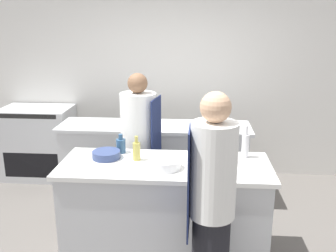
# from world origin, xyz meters

# --- Properties ---
(wall_back) EXTENTS (8.00, 0.06, 2.80)m
(wall_back) POSITION_xyz_m (0.00, 2.13, 1.40)
(wall_back) COLOR silver
(wall_back) RESTS_ON ground_plane
(prep_counter) EXTENTS (1.88, 0.73, 0.94)m
(prep_counter) POSITION_xyz_m (0.00, 0.00, 0.47)
(prep_counter) COLOR silver
(prep_counter) RESTS_ON ground_plane
(pass_counter) EXTENTS (2.33, 0.61, 0.94)m
(pass_counter) POSITION_xyz_m (-0.24, 1.25, 0.47)
(pass_counter) COLOR silver
(pass_counter) RESTS_ON ground_plane
(oven_range) EXTENTS (0.94, 0.62, 1.00)m
(oven_range) POSITION_xyz_m (-1.94, 1.77, 0.50)
(oven_range) COLOR silver
(oven_range) RESTS_ON ground_plane
(chef_at_prep_near) EXTENTS (0.35, 0.34, 1.71)m
(chef_at_prep_near) POSITION_xyz_m (0.39, -0.61, 0.86)
(chef_at_prep_near) COLOR black
(chef_at_prep_near) RESTS_ON ground_plane
(chef_at_stove) EXTENTS (0.42, 0.40, 1.65)m
(chef_at_stove) POSITION_xyz_m (-0.34, 0.68, 0.82)
(chef_at_stove) COLOR black
(chef_at_stove) RESTS_ON ground_plane
(bottle_olive_oil) EXTENTS (0.07, 0.07, 0.23)m
(bottle_olive_oil) POSITION_xyz_m (-0.27, 0.07, 1.03)
(bottle_olive_oil) COLOR #B2A84C
(bottle_olive_oil) RESTS_ON prep_counter
(bottle_vinegar) EXTENTS (0.07, 0.07, 0.30)m
(bottle_vinegar) POSITION_xyz_m (0.73, 0.22, 1.06)
(bottle_vinegar) COLOR silver
(bottle_vinegar) RESTS_ON prep_counter
(bottle_wine) EXTENTS (0.09, 0.09, 0.19)m
(bottle_wine) POSITION_xyz_m (-0.45, 0.26, 1.01)
(bottle_wine) COLOR #2D5175
(bottle_wine) RESTS_ON prep_counter
(bowl_mixing_large) EXTENTS (0.27, 0.27, 0.08)m
(bowl_mixing_large) POSITION_xyz_m (0.01, -0.10, 0.98)
(bowl_mixing_large) COLOR white
(bowl_mixing_large) RESTS_ON prep_counter
(bowl_prep_small) EXTENTS (0.26, 0.26, 0.07)m
(bowl_prep_small) POSITION_xyz_m (-0.55, 0.10, 0.97)
(bowl_prep_small) COLOR navy
(bowl_prep_small) RESTS_ON prep_counter
(bowl_ceramic_blue) EXTENTS (0.25, 0.25, 0.08)m
(bowl_ceramic_blue) POSITION_xyz_m (0.49, 0.08, 0.98)
(bowl_ceramic_blue) COLOR white
(bowl_ceramic_blue) RESTS_ON prep_counter
(cup) EXTENTS (0.08, 0.08, 0.08)m
(cup) POSITION_xyz_m (-0.00, 0.10, 0.98)
(cup) COLOR white
(cup) RESTS_ON prep_counter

